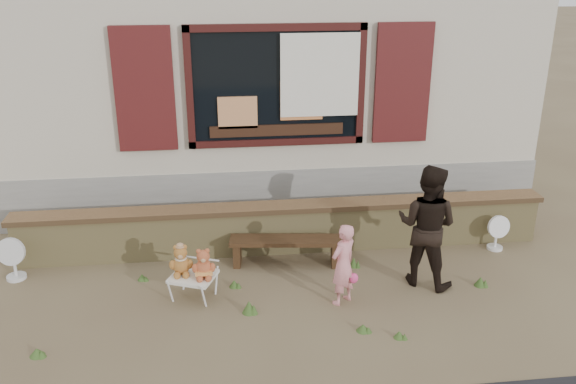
{
  "coord_description": "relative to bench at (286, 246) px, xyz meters",
  "views": [
    {
      "loc": [
        -0.84,
        -6.41,
        3.76
      ],
      "look_at": [
        0.0,
        0.6,
        1.0
      ],
      "focal_mm": 38.0,
      "sensor_mm": 36.0,
      "label": 1
    }
  ],
  "objects": [
    {
      "name": "child",
      "position": [
        0.53,
        -0.99,
        0.22
      ],
      "size": [
        0.43,
        0.4,
        0.98
      ],
      "primitive_type": "imported",
      "rotation": [
        0.0,
        0.0,
        3.8
      ],
      "color": "pink",
      "rests_on": "ground"
    },
    {
      "name": "ground",
      "position": [
        0.03,
        -0.58,
        -0.27
      ],
      "size": [
        80.0,
        80.0,
        0.0
      ],
      "primitive_type": "plane",
      "color": "brown",
      "rests_on": "ground"
    },
    {
      "name": "teddy_bear_left",
      "position": [
        -1.29,
        -0.64,
        0.22
      ],
      "size": [
        0.34,
        0.32,
        0.38
      ],
      "primitive_type": null,
      "rotation": [
        0.0,
        0.0,
        -0.39
      ],
      "color": "brown",
      "rests_on": "folding_chair"
    },
    {
      "name": "folding_chair",
      "position": [
        -1.17,
        -0.69,
        0.0
      ],
      "size": [
        0.62,
        0.59,
        0.3
      ],
      "rotation": [
        0.0,
        0.0,
        -0.39
      ],
      "color": "silver",
      "rests_on": "ground"
    },
    {
      "name": "shopfront",
      "position": [
        0.03,
        3.91,
        1.73
      ],
      "size": [
        8.04,
        5.13,
        4.0
      ],
      "color": "#BAAD96",
      "rests_on": "ground"
    },
    {
      "name": "fan_left",
      "position": [
        -3.37,
        0.03,
        0.01
      ],
      "size": [
        0.36,
        0.24,
        0.56
      ],
      "rotation": [
        0.0,
        0.0,
        -0.12
      ],
      "color": "silver",
      "rests_on": "ground"
    },
    {
      "name": "grass_tufts",
      "position": [
        -0.19,
        -0.96,
        -0.22
      ],
      "size": [
        5.13,
        1.7,
        0.15
      ],
      "color": "#395722",
      "rests_on": "ground"
    },
    {
      "name": "bench",
      "position": [
        0.0,
        0.0,
        0.0
      ],
      "size": [
        1.47,
        0.48,
        0.37
      ],
      "rotation": [
        0.0,
        0.0,
        -0.12
      ],
      "color": "#311F11",
      "rests_on": "ground"
    },
    {
      "name": "fan_right",
      "position": [
        2.89,
        0.1,
        -0.02
      ],
      "size": [
        0.31,
        0.21,
        0.5
      ],
      "rotation": [
        0.0,
        0.0,
        0.09
      ],
      "color": "white",
      "rests_on": "ground"
    },
    {
      "name": "adult",
      "position": [
        1.61,
        -0.65,
        0.49
      ],
      "size": [
        0.93,
        0.9,
        1.51
      ],
      "primitive_type": "imported",
      "rotation": [
        0.0,
        0.0,
        2.5
      ],
      "color": "black",
      "rests_on": "ground"
    },
    {
      "name": "teddy_bear_right",
      "position": [
        -1.04,
        -0.75,
        0.21
      ],
      "size": [
        0.33,
        0.32,
        0.36
      ],
      "primitive_type": null,
      "rotation": [
        0.0,
        0.0,
        -0.39
      ],
      "color": "#98492A",
      "rests_on": "folding_chair"
    },
    {
      "name": "brick_wall",
      "position": [
        0.03,
        0.42,
        0.07
      ],
      "size": [
        7.1,
        0.36,
        0.67
      ],
      "color": "tan",
      "rests_on": "ground"
    }
  ]
}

